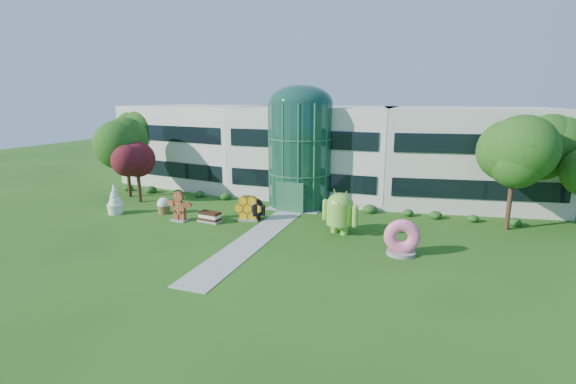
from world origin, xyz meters
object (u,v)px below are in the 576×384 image
(donut, at_px, (402,236))
(gingerbread, at_px, (179,206))
(android_green, at_px, (340,210))
(android_black, at_px, (256,207))

(donut, xyz_separation_m, gingerbread, (-18.48, 1.65, 0.05))
(android_green, bearing_deg, donut, -9.14)
(gingerbread, bearing_deg, donut, 0.81)
(android_black, bearing_deg, donut, -6.29)
(donut, bearing_deg, android_green, 141.69)
(donut, bearing_deg, gingerbread, 167.42)
(gingerbread, bearing_deg, android_black, 28.52)
(android_green, relative_size, donut, 1.50)
(android_black, bearing_deg, android_green, 2.89)
(android_green, bearing_deg, android_black, -167.56)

